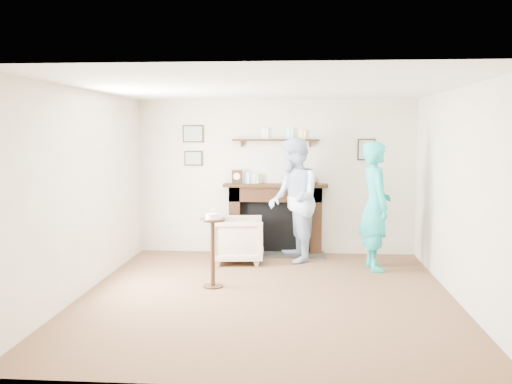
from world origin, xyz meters
TOP-DOWN VIEW (x-y plane):
  - ground at (0.00, 0.00)m, footprint 5.00×5.00m
  - room_shell at (-0.00, 0.69)m, footprint 4.54×5.02m
  - armchair at (-0.54, 1.76)m, footprint 0.83×0.81m
  - man at (0.30, 1.90)m, footprint 0.90×1.06m
  - woman at (1.47, 1.45)m, footprint 0.54×0.73m
  - pedestal_table at (-0.71, 0.34)m, footprint 0.32×0.32m

SIDE VIEW (x-z plane):
  - ground at x=0.00m, z-range 0.00..0.00m
  - armchair at x=-0.54m, z-range -0.35..0.35m
  - man at x=0.30m, z-range -0.95..0.95m
  - woman at x=1.47m, z-range -0.93..0.93m
  - pedestal_table at x=-0.71m, z-range 0.12..1.13m
  - room_shell at x=0.00m, z-range 0.36..2.88m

